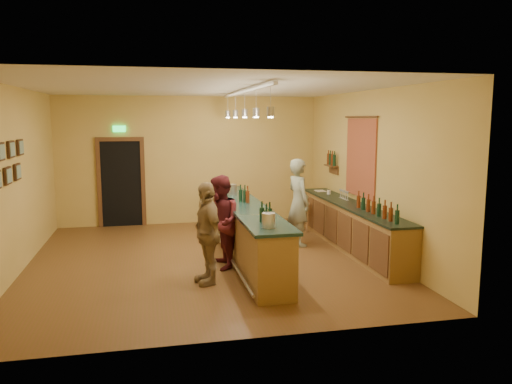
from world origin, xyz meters
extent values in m
plane|color=brown|center=(0.00, 0.00, 0.00)|extent=(7.00, 7.00, 0.00)
cube|color=silver|center=(0.00, 0.00, 3.20)|extent=(6.50, 7.00, 0.02)
cube|color=#BA9B45|center=(0.00, 3.50, 1.60)|extent=(6.50, 0.02, 3.20)
cube|color=#BA9B45|center=(0.00, -3.50, 1.60)|extent=(6.50, 0.02, 3.20)
cube|color=#BA9B45|center=(-3.25, 0.00, 1.60)|extent=(0.02, 7.00, 3.20)
cube|color=#BA9B45|center=(3.25, 0.00, 1.60)|extent=(0.02, 7.00, 3.20)
cube|color=black|center=(-1.70, 3.48, 1.05)|extent=(0.95, 0.06, 2.10)
cube|color=#512818|center=(-2.22, 3.46, 1.05)|extent=(0.10, 0.08, 2.10)
cube|color=#512818|center=(-1.18, 3.46, 1.05)|extent=(0.10, 0.08, 2.10)
cube|color=#512818|center=(-1.70, 3.46, 2.15)|extent=(1.15, 0.08, 0.10)
cube|color=#19E54C|center=(-1.70, 3.45, 2.40)|extent=(0.30, 0.04, 0.15)
cube|color=maroon|center=(3.23, 0.40, 1.85)|extent=(0.03, 1.40, 1.60)
cube|color=#512818|center=(3.16, 1.90, 1.55)|extent=(0.16, 0.55, 0.03)
cube|color=#512818|center=(3.23, 1.90, 1.45)|extent=(0.03, 0.55, 0.18)
cube|color=brown|center=(2.97, 0.20, 0.45)|extent=(0.55, 4.50, 0.90)
cube|color=black|center=(2.97, 0.20, 0.92)|extent=(0.60, 4.55, 0.04)
cylinder|color=silver|center=(2.97, 1.50, 0.99)|extent=(0.09, 0.09, 0.09)
cube|color=silver|center=(2.94, 2.00, 0.95)|extent=(0.22, 0.30, 0.01)
cube|color=brown|center=(0.74, 0.00, 0.50)|extent=(0.60, 5.00, 1.00)
cube|color=#152B27|center=(0.74, 0.00, 1.02)|extent=(0.70, 5.10, 0.05)
cylinder|color=silver|center=(0.38, 0.00, 0.15)|extent=(0.05, 5.00, 0.05)
cylinder|color=silver|center=(0.69, -2.10, 1.16)|extent=(0.20, 0.20, 0.22)
cylinder|color=silver|center=(0.69, 1.20, 1.16)|extent=(0.20, 0.20, 0.22)
cube|color=silver|center=(0.74, 0.00, 3.14)|extent=(0.06, 4.60, 0.05)
cylinder|color=silver|center=(0.74, -2.00, 2.95)|extent=(0.01, 0.01, 0.35)
cylinder|color=#A5A5AD|center=(0.74, -2.00, 2.75)|extent=(0.11, 0.11, 0.14)
cylinder|color=#FFEABF|center=(0.74, -2.00, 2.67)|extent=(0.08, 0.08, 0.02)
cylinder|color=silver|center=(0.74, -1.00, 2.95)|extent=(0.01, 0.01, 0.35)
cylinder|color=#A5A5AD|center=(0.74, -1.00, 2.75)|extent=(0.11, 0.11, 0.14)
cylinder|color=#FFEABF|center=(0.74, -1.00, 2.67)|extent=(0.08, 0.08, 0.02)
cylinder|color=silver|center=(0.74, 0.00, 2.95)|extent=(0.01, 0.01, 0.35)
cylinder|color=#A5A5AD|center=(0.74, 0.00, 2.75)|extent=(0.11, 0.11, 0.14)
cylinder|color=#FFEABF|center=(0.74, 0.00, 2.67)|extent=(0.08, 0.08, 0.02)
cylinder|color=silver|center=(0.74, 1.00, 2.95)|extent=(0.01, 0.01, 0.35)
cylinder|color=#A5A5AD|center=(0.74, 1.00, 2.75)|extent=(0.11, 0.11, 0.14)
cylinder|color=#FFEABF|center=(0.74, 1.00, 2.67)|extent=(0.08, 0.08, 0.02)
cylinder|color=silver|center=(0.74, 2.00, 2.95)|extent=(0.01, 0.01, 0.35)
cylinder|color=#A5A5AD|center=(0.74, 2.00, 2.75)|extent=(0.11, 0.11, 0.14)
cylinder|color=#FFEABF|center=(0.74, 2.00, 2.67)|extent=(0.08, 0.08, 0.02)
imported|color=gray|center=(2.01, 0.72, 0.91)|extent=(0.57, 0.74, 1.83)
imported|color=#59191E|center=(0.19, -0.55, 0.83)|extent=(0.68, 0.85, 1.67)
imported|color=#997A51|center=(-0.14, -1.31, 0.83)|extent=(0.61, 1.04, 1.66)
cylinder|color=#AC714D|center=(2.44, 1.81, 0.68)|extent=(0.34, 0.34, 0.04)
cylinder|color=#AC714D|center=(2.58, 1.81, 0.33)|extent=(0.04, 0.04, 0.66)
cylinder|color=#AC714D|center=(2.38, 1.93, 0.33)|extent=(0.04, 0.04, 0.66)
cylinder|color=#AC714D|center=(2.38, 1.70, 0.33)|extent=(0.04, 0.04, 0.66)
camera|label=1|loc=(-1.01, -9.12, 2.65)|focal=35.00mm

